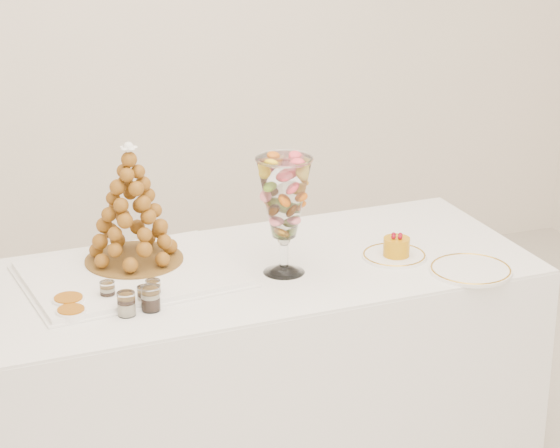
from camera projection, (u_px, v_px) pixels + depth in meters
name	position (u px, v px, depth m)	size (l,w,h in m)	color
buffet_table	(239.00, 372.00, 3.64)	(1.96, 0.85, 0.74)	white
lace_tray	(132.00, 274.00, 3.45)	(0.65, 0.49, 0.02)	white
macaron_vase	(284.00, 199.00, 3.41)	(0.17, 0.17, 0.38)	white
cake_plate	(394.00, 256.00, 3.61)	(0.21, 0.21, 0.01)	white
spare_plate	(471.00, 270.00, 3.50)	(0.27, 0.27, 0.01)	white
verrine_a	(108.00, 291.00, 3.28)	(0.05, 0.05, 0.06)	white
verrine_b	(145.00, 296.00, 3.24)	(0.05, 0.05, 0.06)	white
verrine_c	(153.00, 290.00, 3.29)	(0.05, 0.05, 0.06)	white
verrine_d	(126.00, 304.00, 3.18)	(0.05, 0.05, 0.07)	white
verrine_e	(151.00, 298.00, 3.21)	(0.06, 0.06, 0.08)	white
ramekin_back	(69.00, 303.00, 3.24)	(0.10, 0.10, 0.03)	white
ramekin_front	(71.00, 314.00, 3.17)	(0.09, 0.09, 0.03)	white
croquembouche	(131.00, 204.00, 3.46)	(0.32, 0.32, 0.40)	brown
mousse_cake	(396.00, 246.00, 3.59)	(0.09, 0.09, 0.08)	#C68509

